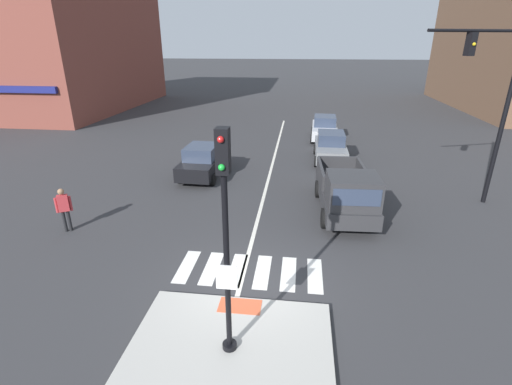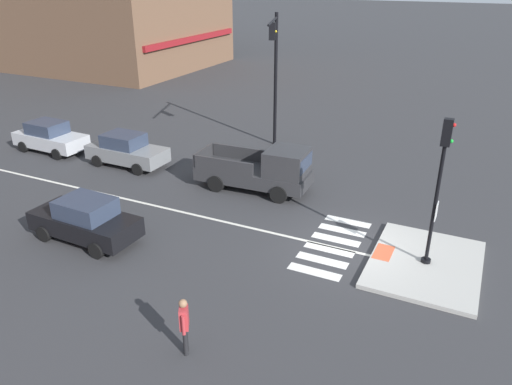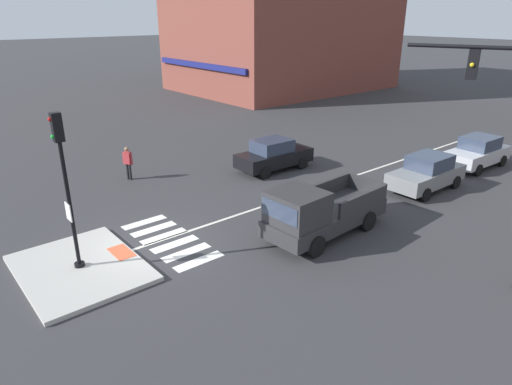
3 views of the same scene
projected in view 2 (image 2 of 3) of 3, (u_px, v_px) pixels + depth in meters
ground_plane at (351, 249)px, 17.65m from camera, size 300.00×300.00×0.00m
traffic_island at (425, 264)px, 16.61m from camera, size 4.57×3.52×0.15m
tactile_pad_front at (383, 252)px, 17.14m from camera, size 1.10×0.60×0.01m
signal_pole at (439, 180)px, 15.35m from camera, size 0.44×0.38×4.95m
crosswalk_stripe_a at (314, 272)px, 16.30m from camera, size 0.44×1.80×0.01m
crosswalk_stripe_b at (322, 260)px, 16.95m from camera, size 0.44×1.80×0.01m
crosswalk_stripe_c at (329, 249)px, 17.59m from camera, size 0.44×1.80×0.01m
crosswalk_stripe_d at (336, 239)px, 18.24m from camera, size 0.44×1.80×0.01m
crosswalk_stripe_e at (342, 230)px, 18.89m from camera, size 0.44×1.80×0.01m
crosswalk_stripe_f at (348, 221)px, 19.53m from camera, size 0.44×1.80×0.01m
lane_centre_line at (125, 199)px, 21.46m from camera, size 0.14×28.00×0.01m
traffic_light_mast at (275, 65)px, 25.65m from camera, size 3.91×1.41×7.09m
car_silver_eastbound_distant at (50, 137)px, 26.74m from camera, size 1.95×4.15×1.64m
car_grey_eastbound_far at (126, 150)px, 24.80m from camera, size 1.88×4.12×1.64m
car_black_westbound_far at (85, 220)px, 17.93m from camera, size 1.94×4.15×1.64m
pickup_truck_charcoal_eastbound_mid at (263, 170)px, 21.88m from camera, size 2.24×5.18×2.08m
pedestrian_at_curb_left at (184, 322)px, 12.48m from camera, size 0.49×0.37×1.67m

